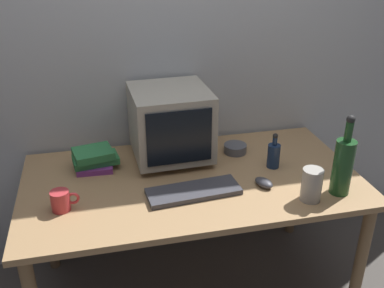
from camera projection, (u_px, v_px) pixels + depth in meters
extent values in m
cube|color=silver|center=(171.00, 42.00, 2.31)|extent=(4.00, 0.08, 2.50)
cube|color=tan|center=(192.00, 180.00, 2.13)|extent=(1.60, 0.85, 0.03)
cylinder|color=olive|center=(360.00, 264.00, 2.11)|extent=(0.06, 0.06, 0.68)
cylinder|color=olive|center=(47.00, 218.00, 2.45)|extent=(0.06, 0.06, 0.68)
cylinder|color=olive|center=(294.00, 186.00, 2.75)|extent=(0.06, 0.06, 0.68)
cube|color=#B2AD9E|center=(171.00, 154.00, 2.30)|extent=(0.29, 0.25, 0.03)
cube|color=#B2AD9E|center=(170.00, 122.00, 2.22)|extent=(0.39, 0.39, 0.34)
cube|color=black|center=(179.00, 138.00, 2.05)|extent=(0.31, 0.02, 0.27)
cube|color=#3F3F47|center=(194.00, 191.00, 1.99)|extent=(0.43, 0.18, 0.02)
ellipsoid|color=#3F3F47|center=(264.00, 183.00, 2.05)|extent=(0.09, 0.12, 0.04)
cylinder|color=#1E4C23|center=(343.00, 167.00, 1.95)|extent=(0.09, 0.09, 0.26)
cylinder|color=#1E4C23|center=(349.00, 132.00, 1.87)|extent=(0.03, 0.03, 0.09)
sphere|color=#262626|center=(351.00, 119.00, 1.85)|extent=(0.04, 0.04, 0.04)
cylinder|color=navy|center=(274.00, 156.00, 2.19)|extent=(0.06, 0.06, 0.12)
cylinder|color=navy|center=(275.00, 141.00, 2.16)|extent=(0.02, 0.02, 0.04)
sphere|color=#262626|center=(275.00, 136.00, 2.14)|extent=(0.03, 0.03, 0.03)
cube|color=#843893|center=(95.00, 165.00, 2.20)|extent=(0.18, 0.17, 0.03)
cube|color=#33894C|center=(96.00, 160.00, 2.19)|extent=(0.23, 0.15, 0.03)
cube|color=#33894C|center=(93.00, 154.00, 2.17)|extent=(0.21, 0.18, 0.04)
cylinder|color=#CC383D|center=(60.00, 201.00, 1.86)|extent=(0.08, 0.08, 0.09)
torus|color=#CC383D|center=(73.00, 198.00, 1.87)|extent=(0.06, 0.01, 0.06)
cylinder|color=#595B66|center=(235.00, 148.00, 2.35)|extent=(0.12, 0.12, 0.04)
cylinder|color=#B7B2A8|center=(312.00, 185.00, 1.92)|extent=(0.09, 0.09, 0.15)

